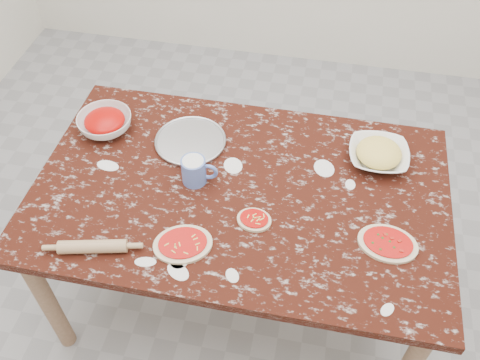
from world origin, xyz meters
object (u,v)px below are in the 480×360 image
Objects in this scene: sauce_bowl at (105,123)px; rolling_pin at (93,247)px; worktable at (240,202)px; flour_mug at (195,170)px; pizza_tray at (190,141)px; cheese_bowl at (378,156)px.

sauce_bowl reaches higher than rolling_pin.
flour_mug reaches higher than worktable.
pizza_tray is 0.38m from sauce_bowl.
flour_mug is at bearing -69.40° from pizza_tray.
pizza_tray is 2.06× the size of flour_mug.
worktable is 5.46× the size of pizza_tray.
rolling_pin is at bearing -107.58° from pizza_tray.
worktable is at bearing -153.44° from cheese_bowl.
cheese_bowl is (0.77, 0.05, 0.02)m from pizza_tray.
sauce_bowl is at bearing -178.02° from cheese_bowl.
cheese_bowl is at bearing 26.56° from worktable.
cheese_bowl is (0.52, 0.26, 0.11)m from worktable.
flour_mug is at bearing 55.81° from rolling_pin.
flour_mug reaches higher than cheese_bowl.
sauce_bowl reaches higher than worktable.
worktable is 0.23m from flour_mug.
flour_mug is 0.60× the size of rolling_pin.
cheese_bowl is 1.15m from rolling_pin.
flour_mug is 0.47m from rolling_pin.
flour_mug is at bearing 177.63° from worktable.
worktable is 6.96× the size of sauce_bowl.
sauce_bowl is 0.97× the size of rolling_pin.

